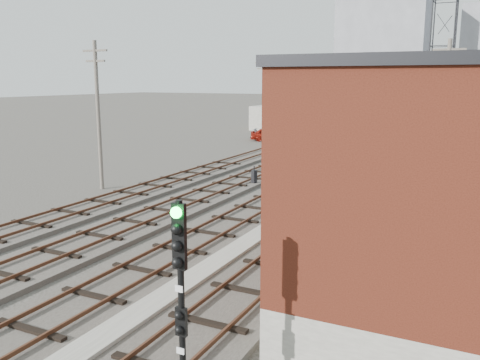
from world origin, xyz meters
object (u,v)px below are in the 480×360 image
Objects in this scene: car_red at (270,134)px; car_silver at (287,132)px; signal_mast at (180,288)px; site_trailer at (321,136)px; switch_stand at (254,177)px; car_grey at (273,134)px.

car_red is 1.01× the size of car_silver.
site_trailer is (-9.07, 38.78, -1.22)m from signal_mast.
car_red is (-16.53, 43.96, -1.93)m from signal_mast.
switch_stand is 17.71m from site_trailer.
switch_stand is at bearing -177.85° from car_grey.
car_silver is (-6.80, 8.60, -0.74)m from site_trailer.
signal_mast reaches higher than switch_stand.
signal_mast is at bearing -47.96° from switch_stand.
signal_mast is 48.56m from car_grey.
site_trailer is 9.12m from car_red.
switch_stand is 24.37m from car_red.
signal_mast is 50.00m from car_silver.
switch_stand is 0.17× the size of site_trailer.
switch_stand is at bearing -84.72° from site_trailer.
car_red is at bearing 147.17° from site_trailer.
switch_stand reaches higher than car_grey.
car_red is (-8.49, 22.84, 0.17)m from switch_stand.
signal_mast is 22.70m from switch_stand.
car_red reaches higher than car_silver.
site_trailer is at bearing -135.36° from car_silver.
switch_stand is at bearing 110.86° from signal_mast.
car_red is at bearing 110.61° from signal_mast.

